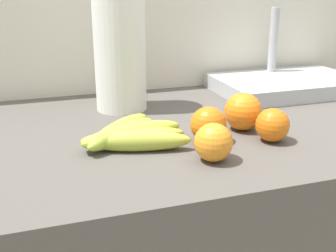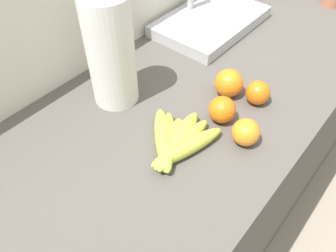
{
  "view_description": "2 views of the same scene",
  "coord_description": "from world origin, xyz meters",
  "px_view_note": "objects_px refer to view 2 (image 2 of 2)",
  "views": [
    {
      "loc": [
        -0.54,
        -0.8,
        1.17
      ],
      "look_at": [
        -0.31,
        -0.11,
        0.92
      ],
      "focal_mm": 45.22,
      "sensor_mm": 36.0,
      "label": 1
    },
    {
      "loc": [
        -0.79,
        -0.4,
        1.5
      ],
      "look_at": [
        -0.38,
        -0.06,
        0.95
      ],
      "focal_mm": 36.25,
      "sensor_mm": 36.0,
      "label": 2
    }
  ],
  "objects_px": {
    "banana_bunch": "(175,142)",
    "orange_center": "(229,83)",
    "orange_back_right": "(246,132)",
    "orange_back_left": "(258,93)",
    "sink_basin": "(210,20)",
    "orange_front": "(222,110)",
    "paper_towel_roll": "(111,52)"
  },
  "relations": [
    {
      "from": "orange_front",
      "to": "orange_back_right",
      "type": "xyz_separation_m",
      "value": [
        -0.03,
        -0.09,
        -0.0
      ]
    },
    {
      "from": "orange_back_right",
      "to": "paper_towel_roll",
      "type": "bearing_deg",
      "value": 103.02
    },
    {
      "from": "orange_center",
      "to": "orange_back_right",
      "type": "bearing_deg",
      "value": -133.97
    },
    {
      "from": "orange_back_right",
      "to": "orange_front",
      "type": "bearing_deg",
      "value": 72.07
    },
    {
      "from": "orange_center",
      "to": "sink_basin",
      "type": "height_order",
      "value": "sink_basin"
    },
    {
      "from": "orange_center",
      "to": "orange_back_right",
      "type": "xyz_separation_m",
      "value": [
        -0.12,
        -0.13,
        -0.01
      ]
    },
    {
      "from": "banana_bunch",
      "to": "orange_center",
      "type": "height_order",
      "value": "orange_center"
    },
    {
      "from": "orange_center",
      "to": "orange_front",
      "type": "height_order",
      "value": "orange_center"
    },
    {
      "from": "orange_back_right",
      "to": "orange_center",
      "type": "bearing_deg",
      "value": 46.03
    },
    {
      "from": "orange_back_left",
      "to": "orange_center",
      "type": "relative_size",
      "value": 0.84
    },
    {
      "from": "orange_front",
      "to": "paper_towel_roll",
      "type": "height_order",
      "value": "paper_towel_roll"
    },
    {
      "from": "banana_bunch",
      "to": "orange_back_right",
      "type": "xyz_separation_m",
      "value": [
        0.12,
        -0.12,
        0.01
      ]
    },
    {
      "from": "orange_back_left",
      "to": "sink_basin",
      "type": "distance_m",
      "value": 0.41
    },
    {
      "from": "paper_towel_roll",
      "to": "orange_back_left",
      "type": "bearing_deg",
      "value": -53.26
    },
    {
      "from": "paper_towel_roll",
      "to": "sink_basin",
      "type": "height_order",
      "value": "paper_towel_roll"
    },
    {
      "from": "sink_basin",
      "to": "banana_bunch",
      "type": "bearing_deg",
      "value": -153.14
    },
    {
      "from": "banana_bunch",
      "to": "paper_towel_roll",
      "type": "distance_m",
      "value": 0.27
    },
    {
      "from": "orange_back_left",
      "to": "orange_back_right",
      "type": "bearing_deg",
      "value": -161.02
    },
    {
      "from": "banana_bunch",
      "to": "paper_towel_roll",
      "type": "height_order",
      "value": "paper_towel_roll"
    },
    {
      "from": "orange_back_left",
      "to": "orange_center",
      "type": "xyz_separation_m",
      "value": [
        -0.02,
        0.08,
        0.01
      ]
    },
    {
      "from": "orange_center",
      "to": "sink_basin",
      "type": "bearing_deg",
      "value": 42.74
    },
    {
      "from": "orange_center",
      "to": "orange_back_right",
      "type": "relative_size",
      "value": 1.16
    },
    {
      "from": "orange_front",
      "to": "sink_basin",
      "type": "relative_size",
      "value": 0.18
    },
    {
      "from": "orange_front",
      "to": "paper_towel_roll",
      "type": "relative_size",
      "value": 0.22
    },
    {
      "from": "orange_center",
      "to": "sink_basin",
      "type": "relative_size",
      "value": 0.2
    },
    {
      "from": "orange_back_left",
      "to": "paper_towel_roll",
      "type": "bearing_deg",
      "value": 126.74
    },
    {
      "from": "orange_center",
      "to": "paper_towel_roll",
      "type": "distance_m",
      "value": 0.32
    },
    {
      "from": "orange_back_right",
      "to": "sink_basin",
      "type": "distance_m",
      "value": 0.54
    },
    {
      "from": "orange_center",
      "to": "orange_back_left",
      "type": "bearing_deg",
      "value": -74.07
    },
    {
      "from": "orange_center",
      "to": "paper_towel_roll",
      "type": "relative_size",
      "value": 0.24
    },
    {
      "from": "orange_back_right",
      "to": "paper_towel_roll",
      "type": "xyz_separation_m",
      "value": [
        -0.08,
        0.35,
        0.11
      ]
    },
    {
      "from": "orange_back_right",
      "to": "paper_towel_roll",
      "type": "relative_size",
      "value": 0.21
    }
  ]
}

